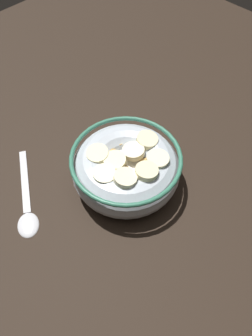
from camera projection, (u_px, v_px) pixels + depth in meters
ground_plane at (126, 184)px, 48.83cm from camera, size 107.31×107.31×2.00cm
cereal_bowl at (126, 168)px, 45.45cm from camera, size 15.20×15.20×6.48cm
spoon at (27, 209)px, 44.80cm from camera, size 9.37×13.61×0.80cm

